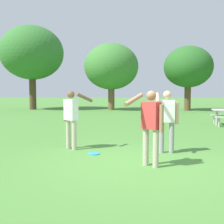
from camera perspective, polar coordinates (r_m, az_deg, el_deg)
ground_plane at (r=6.35m, az=5.44°, el=-10.58°), size 120.00×120.00×0.00m
person_thrower at (r=6.00m, az=7.94°, el=-2.13°), size 0.83×0.53×1.64m
person_catcher at (r=7.83m, az=-8.34°, el=-0.61°), size 0.83×0.53×1.64m
person_bystander at (r=7.38m, az=11.22°, el=-0.95°), size 0.62×0.67×1.64m
frisbee at (r=7.28m, az=-3.73°, el=-8.53°), size 0.30×0.30×0.03m
tree_tall_left at (r=25.36m, az=-16.14°, el=11.55°), size 5.42×5.42×7.20m
tree_broad_center at (r=23.72m, az=-0.14°, el=9.28°), size 4.57×4.57×5.62m
tree_far_right at (r=23.76m, az=15.38°, el=8.88°), size 3.96×3.96×5.27m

